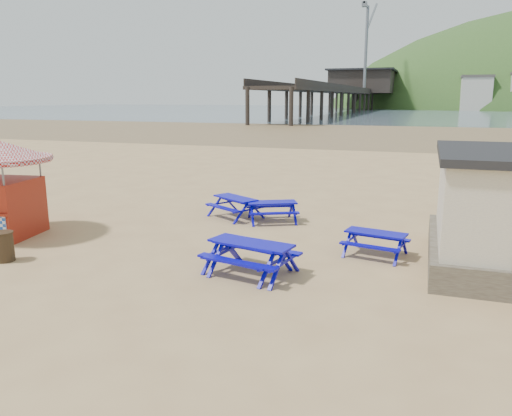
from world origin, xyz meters
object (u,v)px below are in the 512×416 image
at_px(picnic_table_yellow, 3,217).
at_px(picnic_table_blue_a, 272,212).
at_px(picnic_table_blue_b, 236,207).
at_px(litter_bin, 4,246).

bearing_deg(picnic_table_yellow, picnic_table_blue_a, 22.78).
xyz_separation_m(picnic_table_blue_a, picnic_table_yellow, (-8.69, -3.87, -0.00)).
xyz_separation_m(picnic_table_blue_b, picnic_table_yellow, (-7.18, -4.06, -0.02)).
bearing_deg(picnic_table_blue_a, picnic_table_yellow, 178.14).
distance_m(picnic_table_yellow, litter_bin, 4.13).
xyz_separation_m(picnic_table_blue_a, picnic_table_blue_b, (-1.51, 0.19, 0.02)).
bearing_deg(picnic_table_blue_b, litter_bin, -90.58).
relative_size(picnic_table_blue_a, picnic_table_blue_b, 0.94).
xyz_separation_m(picnic_table_yellow, litter_bin, (2.94, -2.90, 0.06)).
distance_m(picnic_table_blue_b, picnic_table_yellow, 8.24).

